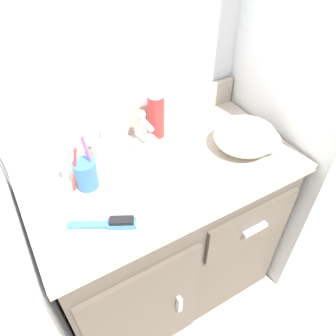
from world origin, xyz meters
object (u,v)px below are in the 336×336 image
at_px(shaving_cream_can, 156,114).
at_px(hairbrush, 112,223).
at_px(soap_dispenser, 102,148).
at_px(toothbrush_cup, 85,173).
at_px(hand_towel, 249,137).

relative_size(shaving_cream_can, hairbrush, 1.02).
bearing_deg(soap_dispenser, toothbrush_cup, -138.04).
relative_size(shaving_cream_can, hand_towel, 0.81).
bearing_deg(shaving_cream_can, toothbrush_cup, -158.45).
distance_m(shaving_cream_can, hairbrush, 0.44).
height_order(hairbrush, hand_towel, hand_towel).
height_order(shaving_cream_can, hairbrush, shaving_cream_can).
xyz_separation_m(shaving_cream_can, hairbrush, (-0.31, -0.31, -0.08)).
height_order(toothbrush_cup, hairbrush, toothbrush_cup).
height_order(soap_dispenser, hand_towel, soap_dispenser).
bearing_deg(hairbrush, soap_dispenser, 100.99).
height_order(toothbrush_cup, soap_dispenser, toothbrush_cup).
bearing_deg(hairbrush, toothbrush_cup, 119.43).
xyz_separation_m(toothbrush_cup, hairbrush, (0.00, -0.18, -0.04)).
distance_m(shaving_cream_can, hand_towel, 0.34).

